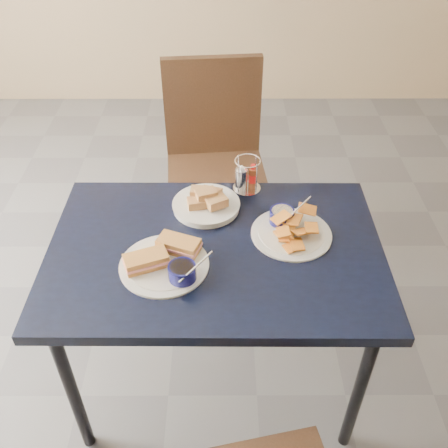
{
  "coord_description": "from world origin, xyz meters",
  "views": [
    {
      "loc": [
        -0.14,
        -1.47,
        1.91
      ],
      "look_at": [
        -0.14,
        -0.16,
        0.82
      ],
      "focal_mm": 40.0,
      "sensor_mm": 36.0,
      "label": 1
    }
  ],
  "objects_px": {
    "dining_table": "(216,262)",
    "bread_basket": "(206,203)",
    "chair_far": "(216,150)",
    "condiment_caddy": "(246,177)",
    "sandwich_plate": "(167,261)",
    "plantain_plate": "(289,228)"
  },
  "relations": [
    {
      "from": "chair_far",
      "to": "condiment_caddy",
      "type": "xyz_separation_m",
      "value": [
        0.12,
        -0.56,
        0.22
      ]
    },
    {
      "from": "dining_table",
      "to": "chair_far",
      "type": "bearing_deg",
      "value": 90.36
    },
    {
      "from": "chair_far",
      "to": "condiment_caddy",
      "type": "bearing_deg",
      "value": -77.72
    },
    {
      "from": "chair_far",
      "to": "sandwich_plate",
      "type": "bearing_deg",
      "value": -98.7
    },
    {
      "from": "condiment_caddy",
      "to": "bread_basket",
      "type": "bearing_deg",
      "value": -140.72
    },
    {
      "from": "condiment_caddy",
      "to": "dining_table",
      "type": "bearing_deg",
      "value": -108.71
    },
    {
      "from": "sandwich_plate",
      "to": "bread_basket",
      "type": "height_order",
      "value": "sandwich_plate"
    },
    {
      "from": "condiment_caddy",
      "to": "plantain_plate",
      "type": "bearing_deg",
      "value": -61.52
    },
    {
      "from": "dining_table",
      "to": "sandwich_plate",
      "type": "relative_size",
      "value": 3.7
    },
    {
      "from": "chair_far",
      "to": "dining_table",
      "type": "bearing_deg",
      "value": -89.64
    },
    {
      "from": "bread_basket",
      "to": "condiment_caddy",
      "type": "xyz_separation_m",
      "value": [
        0.15,
        0.12,
        0.03
      ]
    },
    {
      "from": "plantain_plate",
      "to": "condiment_caddy",
      "type": "height_order",
      "value": "condiment_caddy"
    },
    {
      "from": "plantain_plate",
      "to": "dining_table",
      "type": "bearing_deg",
      "value": -162.88
    },
    {
      "from": "dining_table",
      "to": "sandwich_plate",
      "type": "bearing_deg",
      "value": -150.19
    },
    {
      "from": "sandwich_plate",
      "to": "plantain_plate",
      "type": "height_order",
      "value": "same"
    },
    {
      "from": "dining_table",
      "to": "plantain_plate",
      "type": "bearing_deg",
      "value": 17.12
    },
    {
      "from": "dining_table",
      "to": "bread_basket",
      "type": "relative_size",
      "value": 4.64
    },
    {
      "from": "dining_table",
      "to": "condiment_caddy",
      "type": "relative_size",
      "value": 8.52
    },
    {
      "from": "bread_basket",
      "to": "condiment_caddy",
      "type": "distance_m",
      "value": 0.2
    },
    {
      "from": "sandwich_plate",
      "to": "bread_basket",
      "type": "bearing_deg",
      "value": 68.47
    },
    {
      "from": "plantain_plate",
      "to": "condiment_caddy",
      "type": "relative_size",
      "value": 2.1
    },
    {
      "from": "bread_basket",
      "to": "condiment_caddy",
      "type": "bearing_deg",
      "value": 39.28
    }
  ]
}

